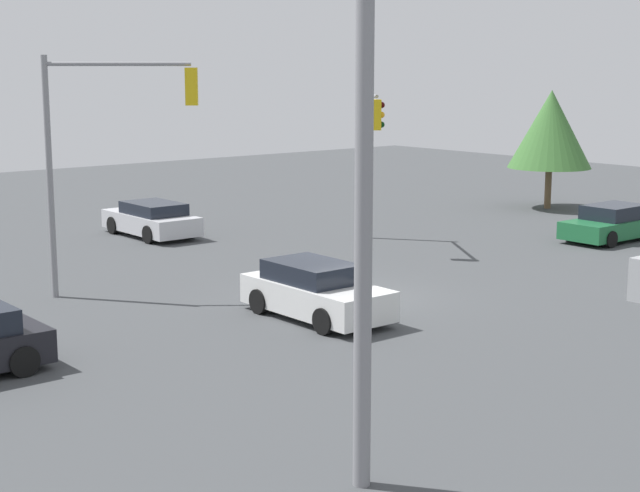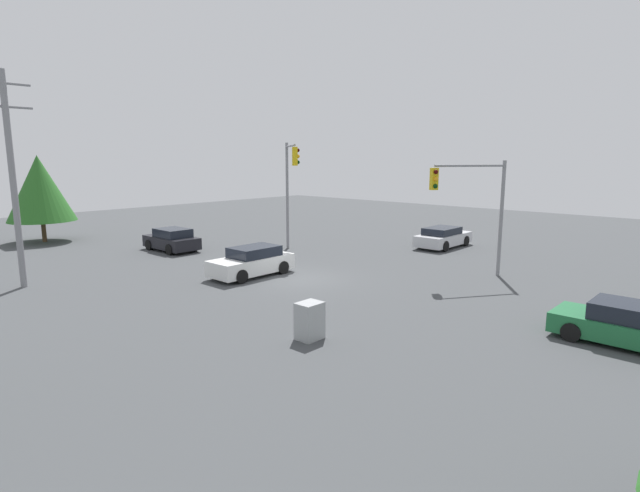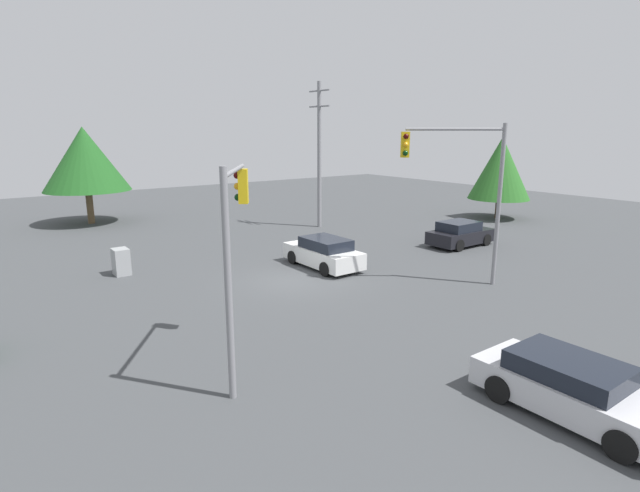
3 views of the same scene
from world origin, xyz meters
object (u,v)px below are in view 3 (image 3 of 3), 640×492
object	(u,v)px
sedan_white	(324,253)
electrical_cabinet	(121,262)
sedan_dark	(460,234)
sedan_silver	(574,388)
traffic_signal_cross	(463,176)
traffic_signal_main	(235,230)

from	to	relation	value
sedan_white	electrical_cabinet	size ratio (longest dim) A/B	3.52
sedan_white	sedan_dark	world-z (taller)	sedan_white
sedan_white	sedan_dark	distance (m)	9.28
sedan_silver	electrical_cabinet	size ratio (longest dim) A/B	3.68
traffic_signal_cross	electrical_cabinet	size ratio (longest dim) A/B	5.53
sedan_white	traffic_signal_main	size ratio (longest dim) A/B	0.76
sedan_white	traffic_signal_main	distance (m)	11.54
sedan_white	sedan_silver	bearing A→B (deg)	-102.50
sedan_silver	traffic_signal_main	size ratio (longest dim) A/B	0.79
sedan_white	traffic_signal_main	world-z (taller)	traffic_signal_main
sedan_dark	traffic_signal_main	bearing A→B (deg)	-70.61
sedan_silver	electrical_cabinet	bearing A→B (deg)	-74.08
traffic_signal_cross	electrical_cabinet	distance (m)	15.94
traffic_signal_cross	traffic_signal_main	bearing A→B (deg)	44.80
sedan_silver	traffic_signal_cross	bearing A→B (deg)	-126.52
traffic_signal_cross	sedan_white	bearing A→B (deg)	-24.58
traffic_signal_main	electrical_cabinet	distance (m)	12.25
sedan_white	electrical_cabinet	world-z (taller)	sedan_white
sedan_white	sedan_silver	world-z (taller)	sedan_white
sedan_dark	traffic_signal_main	size ratio (longest dim) A/B	0.69
sedan_silver	traffic_signal_cross	distance (m)	11.11
sedan_dark	electrical_cabinet	distance (m)	18.51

